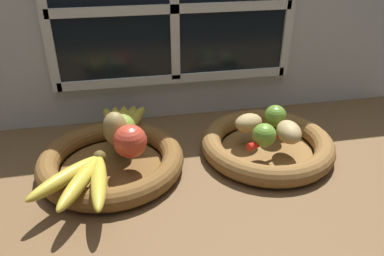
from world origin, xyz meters
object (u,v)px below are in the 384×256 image
Objects in this scene: fruit_bowl_right at (267,145)px; lime_far at (275,116)px; pear_brown at (115,129)px; banana_bunch_back at (123,122)px; chili_pepper at (271,140)px; lime_near at (264,135)px; apple_green_back at (122,128)px; fruit_bowl_left at (112,161)px; potato_small at (289,132)px; potato_oblong at (249,123)px; apple_red_right at (130,141)px; banana_bunch_front at (82,179)px.

fruit_bowl_right is 5.87× the size of lime_far.
fruit_bowl_right is 36.80cm from pear_brown.
chili_pepper is at bearing -24.44° from banana_bunch_back.
lime_far is (6.26, 8.67, 0.01)cm from lime_near.
lime_near is at bearing -12.35° from pear_brown.
fruit_bowl_left is at bearing -123.89° from apple_green_back.
banana_bunch_back is at bearing 86.11° from apple_green_back.
fruit_bowl_left is 7.99cm from apple_green_back.
pear_brown is 1.03× the size of potato_small.
apple_green_back is at bearing 179.94° from lime_far.
pear_brown is 1.48× the size of lime_far.
potato_oblong is (30.69, -1.25, -1.13)cm from apple_green_back.
fruit_bowl_left is 4.07× the size of pear_brown.
banana_bunch_back is 2.44× the size of potato_oblong.
pear_brown reaches higher than potato_oblong.
potato_small reaches higher than fruit_bowl_left.
apple_red_right is at bearing -62.04° from pear_brown.
lime_near is at bearing -26.43° from banana_bunch_back.
potato_small is 0.59× the size of chili_pepper.
apple_red_right reaches higher than lime_far.
pear_brown is 8.93cm from banana_bunch_back.
pear_brown is 40.20cm from potato_small.
banana_bunch_back is at bearing 77.69° from pear_brown.
potato_oblong is 7.91cm from chili_pepper.
fruit_bowl_right is at bearing 4.70° from apple_red_right.
banana_bunch_back is (1.82, 8.32, -2.67)cm from pear_brown.
banana_bunch_front is (-5.24, -11.69, 4.20)cm from fruit_bowl_left.
chili_pepper is (-0.77, -3.97, 3.60)cm from fruit_bowl_right.
banana_bunch_front is at bearing 168.52° from chili_pepper.
banana_bunch_front is 47.17cm from potato_small.
lime_near is at bearing -7.10° from fruit_bowl_left.
banana_bunch_back is (3.41, 11.25, 4.08)cm from fruit_bowl_left.
chili_pepper reaches higher than fruit_bowl_left.
apple_green_back is 7.29cm from apple_red_right.
potato_small is 6.52cm from lime_near.
apple_red_right reaches higher than banana_bunch_front.
potato_small is at bearing -11.73° from apple_green_back.
lime_near is 2.82cm from chili_pepper.
pear_brown is (-36.06, 2.93, 6.75)cm from fruit_bowl_right.
apple_red_right is at bearing -175.30° from fruit_bowl_right.
pear_brown is at bearing -102.31° from banana_bunch_back.
apple_red_right is 29.66cm from potato_oblong.
chili_pepper is at bearing -100.95° from fruit_bowl_right.
fruit_bowl_right is 7.52cm from lime_near.
banana_bunch_back is 2.21× the size of potato_small.
chili_pepper is at bearing -13.81° from apple_green_back.
lime_near is at bearing -15.30° from apple_green_back.
potato_small reaches higher than banana_bunch_back.
potato_small reaches higher than fruit_bowl_right.
lime_far reaches higher than fruit_bowl_left.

